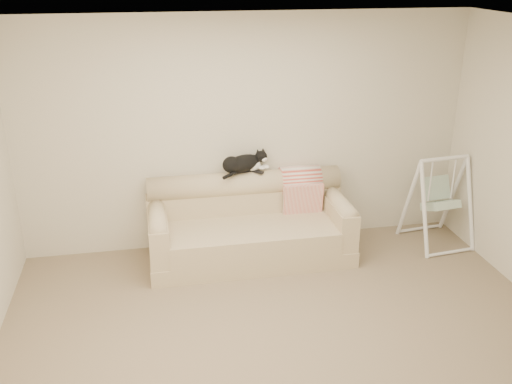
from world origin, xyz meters
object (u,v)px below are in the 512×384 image
(sofa, at_px, (249,226))
(tuxedo_cat, at_px, (244,163))
(baby_swing, at_px, (439,200))
(remote_a, at_px, (241,171))
(remote_b, at_px, (256,171))

(sofa, height_order, tuxedo_cat, tuxedo_cat)
(baby_swing, bearing_deg, sofa, 177.45)
(sofa, distance_m, remote_a, 0.61)
(sofa, height_order, remote_b, remote_b)
(sofa, relative_size, tuxedo_cat, 3.77)
(remote_a, distance_m, tuxedo_cat, 0.11)
(sofa, xyz_separation_m, remote_a, (-0.04, 0.25, 0.56))
(remote_a, relative_size, tuxedo_cat, 0.32)
(sofa, bearing_deg, remote_a, 99.71)
(sofa, distance_m, tuxedo_cat, 0.70)
(remote_a, relative_size, baby_swing, 0.18)
(remote_b, height_order, tuxedo_cat, tuxedo_cat)
(tuxedo_cat, distance_m, baby_swing, 2.29)
(remote_a, height_order, baby_swing, baby_swing)
(remote_a, xyz_separation_m, baby_swing, (2.24, -0.35, -0.38))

